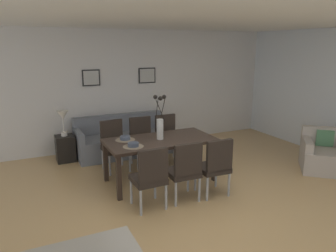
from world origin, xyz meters
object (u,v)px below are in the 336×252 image
object	(u,v)px
table_lamp	(63,117)
side_table	(65,148)
dining_chair_far_right	(142,139)
dining_chair_near_left	(150,175)
sofa	(123,141)
framed_picture_center	(147,75)
bowl_near_right	(125,138)
dining_chair_mid_left	(215,164)
centerpiece_vase	(160,123)
dining_table	(160,144)
dining_chair_mid_right	(168,136)
framed_picture_left	(91,78)
bowl_near_left	(133,144)
armchair	(325,155)
dining_chair_near_right	(114,143)
dining_chair_far_left	(185,169)

from	to	relation	value
table_lamp	side_table	bearing A→B (deg)	0.00
dining_chair_far_right	side_table	world-z (taller)	dining_chair_far_right
dining_chair_near_left	sofa	distance (m)	2.55
table_lamp	framed_picture_center	distance (m)	2.12
bowl_near_right	framed_picture_center	xyz separation A→B (m)	(1.17, 1.94, 0.81)
dining_chair_mid_left	centerpiece_vase	world-z (taller)	centerpiece_vase
dining_table	dining_chair_mid_right	bearing A→B (deg)	57.80
dining_chair_far_right	bowl_near_right	bearing A→B (deg)	-129.61
dining_table	framed_picture_center	world-z (taller)	framed_picture_center
centerpiece_vase	dining_chair_near_left	bearing A→B (deg)	-121.88
dining_table	framed_picture_left	world-z (taller)	framed_picture_left
bowl_near_left	framed_picture_center	world-z (taller)	framed_picture_center
dining_table	sofa	distance (m)	1.71
dining_chair_near_left	dining_chair_mid_left	distance (m)	1.05
side_table	armchair	xyz separation A→B (m)	(4.29, -2.53, 0.03)
dining_chair_mid_right	centerpiece_vase	distance (m)	1.13
dining_chair_near_right	armchair	size ratio (longest dim) A/B	0.81
dining_table	dining_chair_far_left	bearing A→B (deg)	-88.26
dining_chair_near_left	side_table	xyz separation A→B (m)	(-0.80, 2.54, -0.25)
dining_chair_near_left	sofa	world-z (taller)	dining_chair_near_left
dining_chair_mid_right	centerpiece_vase	xyz separation A→B (m)	(-0.54, -0.85, 0.51)
dining_chair_near_left	bowl_near_left	world-z (taller)	dining_chair_near_left
sofa	dining_chair_far_right	bearing A→B (deg)	-80.24
dining_chair_mid_left	bowl_near_right	world-z (taller)	dining_chair_mid_left
dining_chair_far_left	dining_chair_mid_left	size ratio (longest dim) A/B	1.00
sofa	dining_table	bearing A→B (deg)	-85.50
framed_picture_left	table_lamp	bearing A→B (deg)	-146.70
bowl_near_left	table_lamp	xyz separation A→B (m)	(-0.78, 1.90, 0.11)
sofa	framed_picture_center	bearing A→B (deg)	32.25
centerpiece_vase	sofa	distance (m)	1.83
dining_chair_far_left	side_table	xyz separation A→B (m)	(-1.34, 2.52, -0.25)
dining_chair_near_left	table_lamp	distance (m)	2.69
bowl_near_right	dining_chair_far_left	bearing A→B (deg)	-61.25
dining_table	dining_chair_far_left	xyz separation A→B (m)	(0.03, -0.83, -0.15)
side_table	bowl_near_left	bearing A→B (deg)	-67.66
armchair	framed_picture_left	size ratio (longest dim) A/B	3.05
table_lamp	centerpiece_vase	bearing A→B (deg)	-52.06
side_table	armchair	size ratio (longest dim) A/B	0.46
table_lamp	framed_picture_left	xyz separation A→B (m)	(0.69, 0.45, 0.70)
armchair	dining_table	bearing A→B (deg)	164.26
bowl_near_left	sofa	bearing A→B (deg)	77.64
dining_chair_near_right	dining_chair_mid_right	size ratio (longest dim) A/B	1.00
centerpiece_vase	side_table	distance (m)	2.28
dining_chair_near_right	dining_chair_mid_left	xyz separation A→B (m)	(1.08, -1.72, 0.00)
centerpiece_vase	framed_picture_center	distance (m)	2.31
dining_chair_far_right	framed_picture_center	distance (m)	1.79
dining_chair_far_right	framed_picture_left	distance (m)	1.80
centerpiece_vase	framed_picture_center	world-z (taller)	framed_picture_center
dining_chair_far_left	table_lamp	distance (m)	2.88
dining_chair_mid_right	framed_picture_center	bearing A→B (deg)	85.77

